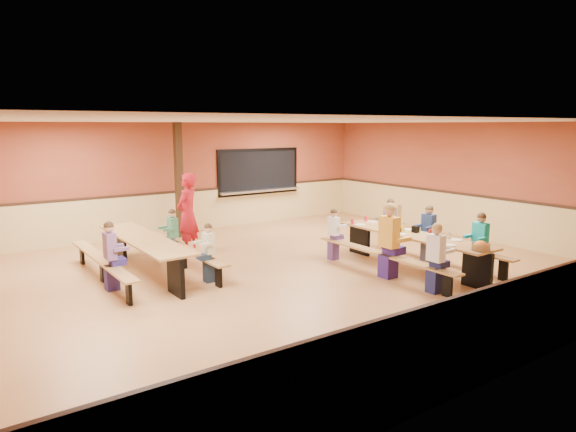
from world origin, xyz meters
TOP-DOWN VIEW (x-y plane):
  - ground at (0.00, 0.00)m, footprint 12.00×12.00m
  - room_envelope at (0.00, 0.00)m, footprint 12.04×10.04m
  - kitchen_pass_through at (2.60, 4.96)m, footprint 2.78×0.28m
  - structural_post at (-0.20, 4.40)m, footprint 0.18×0.18m
  - cafeteria_table_main at (2.42, -1.25)m, footprint 1.91×3.70m
  - cafeteria_table_second at (-2.20, 1.51)m, footprint 1.91×3.70m
  - seated_child_white_left at (1.60, -2.51)m, footprint 0.38×0.31m
  - seated_adult_yellow at (1.60, -1.39)m, footprint 0.48×0.39m
  - seated_child_grey_left at (1.60, 0.26)m, footprint 0.32×0.26m
  - seated_child_teal_right at (3.25, -2.25)m, footprint 0.37×0.31m
  - seated_child_navy_right at (3.25, -0.97)m, footprint 0.37×0.30m
  - seated_child_char_right at (3.25, 0.17)m, footprint 0.37×0.30m
  - seated_child_purple_sec at (-3.03, 0.90)m, footprint 0.38×0.31m
  - seated_child_green_sec at (-1.38, 2.05)m, footprint 0.34×0.28m
  - seated_child_tan_sec at (-1.38, 0.34)m, footprint 0.32×0.26m
  - standing_woman at (-0.80, 2.57)m, footprint 0.81×0.77m
  - punch_pitcher at (2.53, -0.47)m, footprint 0.16×0.16m
  - chip_bowl at (2.33, -2.90)m, footprint 0.32×0.32m
  - napkin_dispenser at (2.58, -1.19)m, footprint 0.10×0.14m
  - condiment_mustard at (2.30, -1.10)m, footprint 0.06×0.06m
  - condiment_ketchup at (2.42, -1.70)m, footprint 0.06×0.06m
  - table_paddle at (2.38, -0.92)m, footprint 0.16×0.16m
  - place_settings at (2.42, -1.25)m, footprint 0.65×3.30m

SIDE VIEW (x-z plane):
  - ground at x=0.00m, z-range 0.00..0.00m
  - cafeteria_table_main at x=2.42m, z-range 0.16..0.90m
  - cafeteria_table_second at x=-2.20m, z-range 0.16..0.90m
  - seated_child_tan_sec at x=-1.38m, z-range 0.00..1.11m
  - seated_child_grey_left at x=1.60m, z-range 0.00..1.11m
  - seated_child_green_sec at x=-1.38m, z-range 0.00..1.15m
  - seated_child_navy_right at x=3.25m, z-range 0.00..1.20m
  - seated_child_char_right at x=3.25m, z-range 0.00..1.21m
  - seated_child_teal_right at x=3.25m, z-range 0.00..1.22m
  - seated_child_white_left at x=1.60m, z-range 0.00..1.23m
  - seated_child_purple_sec at x=-3.03m, z-range 0.00..1.23m
  - room_envelope at x=0.00m, z-range -0.82..2.20m
  - seated_adult_yellow at x=1.60m, z-range 0.00..1.44m
  - place_settings at x=2.42m, z-range 0.74..0.85m
  - napkin_dispenser at x=2.58m, z-range 0.74..0.87m
  - chip_bowl at x=2.33m, z-range 0.74..0.89m
  - condiment_mustard at x=2.30m, z-range 0.74..0.91m
  - condiment_ketchup at x=2.42m, z-range 0.74..0.91m
  - punch_pitcher at x=2.53m, z-range 0.74..0.96m
  - table_paddle at x=2.38m, z-range 0.60..1.16m
  - standing_woman at x=-0.80m, z-range 0.00..1.87m
  - kitchen_pass_through at x=2.60m, z-range 0.80..2.18m
  - structural_post at x=-0.20m, z-range 0.00..3.00m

